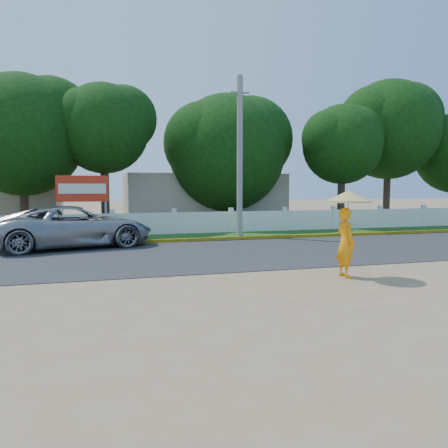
# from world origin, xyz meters

# --- Properties ---
(ground) EXTENTS (120.00, 120.00, 0.00)m
(ground) POSITION_xyz_m (0.00, 0.00, 0.00)
(ground) COLOR #9E8460
(ground) RESTS_ON ground
(road) EXTENTS (60.00, 7.00, 0.02)m
(road) POSITION_xyz_m (0.00, 4.50, 0.01)
(road) COLOR #38383A
(road) RESTS_ON ground
(grass_verge) EXTENTS (60.00, 3.50, 0.03)m
(grass_verge) POSITION_xyz_m (0.00, 9.75, 0.01)
(grass_verge) COLOR #2D601E
(grass_verge) RESTS_ON ground
(curb) EXTENTS (40.00, 0.18, 0.16)m
(curb) POSITION_xyz_m (0.00, 8.05, 0.08)
(curb) COLOR yellow
(curb) RESTS_ON ground
(fence) EXTENTS (40.00, 0.10, 1.10)m
(fence) POSITION_xyz_m (0.00, 11.20, 0.55)
(fence) COLOR silver
(fence) RESTS_ON ground
(building_near) EXTENTS (10.00, 6.00, 3.20)m
(building_near) POSITION_xyz_m (3.00, 18.00, 1.60)
(building_near) COLOR #B7AD99
(building_near) RESTS_ON ground
(utility_pole) EXTENTS (0.28, 0.28, 7.61)m
(utility_pole) POSITION_xyz_m (2.89, 9.42, 3.81)
(utility_pole) COLOR gray
(utility_pole) RESTS_ON ground
(vehicle) EXTENTS (6.47, 4.08, 1.67)m
(vehicle) POSITION_xyz_m (-4.55, 7.59, 0.83)
(vehicle) COLOR #94959B
(vehicle) RESTS_ON ground
(monk_with_parasol) EXTENTS (1.27, 1.27, 2.32)m
(monk_with_parasol) POSITION_xyz_m (2.74, -0.30, 1.51)
(monk_with_parasol) COLOR orange
(monk_with_parasol) RESTS_ON ground
(billboard) EXTENTS (2.50, 0.13, 2.95)m
(billboard) POSITION_xyz_m (-4.39, 12.30, 2.14)
(billboard) COLOR gray
(billboard) RESTS_ON ground
(tree_row) EXTENTS (39.67, 8.18, 9.26)m
(tree_row) POSITION_xyz_m (3.81, 14.23, 4.96)
(tree_row) COLOR #473828
(tree_row) RESTS_ON ground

